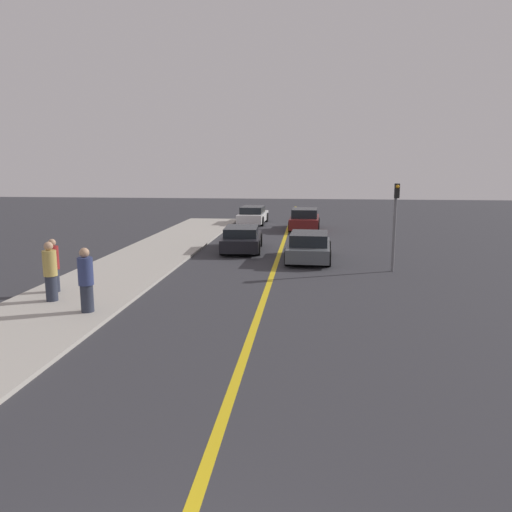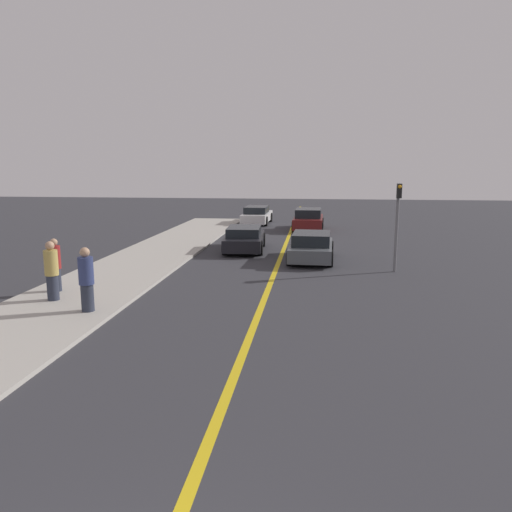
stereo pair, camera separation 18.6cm
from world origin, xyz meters
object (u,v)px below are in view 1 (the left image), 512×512
at_px(pedestrian_far_standing, 50,272).
at_px(pedestrian_by_sign, 54,265).
at_px(car_ahead_center, 242,239).
at_px(traffic_light, 395,217).
at_px(car_parked_left_lot, 253,215).
at_px(car_far_distant, 305,220).
at_px(pedestrian_mid_group, 86,280).
at_px(car_near_right_lane, 309,247).

bearing_deg(pedestrian_far_standing, pedestrian_by_sign, 113.43).
relative_size(car_ahead_center, pedestrian_far_standing, 2.40).
relative_size(pedestrian_far_standing, traffic_light, 0.52).
bearing_deg(car_parked_left_lot, car_far_distant, -37.90).
height_order(pedestrian_mid_group, pedestrian_by_sign, pedestrian_mid_group).
distance_m(car_near_right_lane, car_far_distant, 10.70).
height_order(pedestrian_by_sign, traffic_light, traffic_light).
xyz_separation_m(car_near_right_lane, pedestrian_far_standing, (-7.69, -7.83, 0.38)).
xyz_separation_m(car_ahead_center, pedestrian_by_sign, (-4.87, -9.06, 0.37)).
height_order(car_parked_left_lot, pedestrian_far_standing, pedestrian_far_standing).
xyz_separation_m(car_near_right_lane, car_ahead_center, (-3.27, 2.28, -0.02)).
bearing_deg(pedestrian_by_sign, car_ahead_center, 61.74).
xyz_separation_m(car_far_distant, pedestrian_by_sign, (-7.84, -17.48, 0.30)).
height_order(car_ahead_center, pedestrian_by_sign, pedestrian_by_sign).
relative_size(car_near_right_lane, pedestrian_far_standing, 2.28).
distance_m(pedestrian_mid_group, pedestrian_by_sign, 2.87).
height_order(car_ahead_center, pedestrian_far_standing, pedestrian_far_standing).
distance_m(car_parked_left_lot, traffic_light, 17.41).
height_order(pedestrian_far_standing, traffic_light, traffic_light).
height_order(car_ahead_center, traffic_light, traffic_light).
bearing_deg(car_parked_left_lot, pedestrian_far_standing, -98.03).
relative_size(car_parked_left_lot, traffic_light, 1.30).
bearing_deg(traffic_light, pedestrian_far_standing, -151.90).
bearing_deg(pedestrian_mid_group, pedestrian_by_sign, 134.70).
height_order(car_ahead_center, car_far_distant, car_far_distant).
bearing_deg(pedestrian_by_sign, pedestrian_far_standing, -66.57).
relative_size(car_parked_left_lot, pedestrian_mid_group, 2.48).
bearing_deg(car_near_right_lane, car_far_distant, 93.62).
bearing_deg(pedestrian_mid_group, traffic_light, 36.06).
bearing_deg(traffic_light, car_far_distant, 105.83).
relative_size(car_far_distant, traffic_light, 1.26).
bearing_deg(car_parked_left_lot, car_ahead_center, -84.67).
bearing_deg(car_ahead_center, pedestrian_mid_group, -107.74).
xyz_separation_m(pedestrian_far_standing, traffic_light, (10.98, 5.86, 1.15)).
bearing_deg(car_far_distant, car_parked_left_lot, 141.90).
bearing_deg(car_far_distant, traffic_light, -72.75).
height_order(car_near_right_lane, car_parked_left_lot, same).
xyz_separation_m(car_parked_left_lot, pedestrian_mid_group, (-2.10, -22.58, 0.39)).
distance_m(pedestrian_far_standing, pedestrian_by_sign, 1.15).
xyz_separation_m(car_far_distant, car_parked_left_lot, (-3.72, 3.07, -0.05)).
bearing_deg(car_far_distant, pedestrian_far_standing, -110.31).
bearing_deg(traffic_light, pedestrian_by_sign, -157.18).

